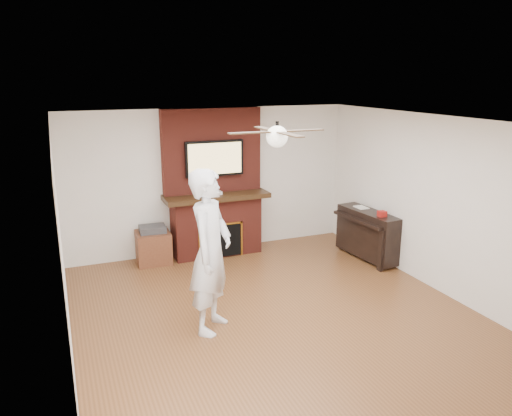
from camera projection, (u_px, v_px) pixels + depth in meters
name	position (u px, v px, depth m)	size (l,w,h in m)	color
room_shell	(276.00, 223.00, 6.20)	(5.36, 5.86, 2.86)	brown
fireplace	(215.00, 198.00, 8.55)	(1.78, 0.64, 2.50)	maroon
tv	(215.00, 158.00, 8.33)	(1.00, 0.08, 0.60)	black
ceiling_fan	(277.00, 136.00, 5.92)	(1.21, 1.21, 0.31)	black
person	(211.00, 252.00, 5.92)	(0.73, 0.49, 2.00)	silver
side_table	(153.00, 246.00, 8.27)	(0.57, 0.57, 0.63)	#562A18
piano	(368.00, 233.00, 8.41)	(0.58, 1.30, 0.92)	black
cable_box	(210.00, 193.00, 8.39)	(0.38, 0.22, 0.05)	silver
candle_orange	(215.00, 253.00, 8.60)	(0.07, 0.07, 0.12)	red
candle_green	(218.00, 253.00, 8.62)	(0.07, 0.07, 0.09)	#378937
candle_cream	(231.00, 252.00, 8.64)	(0.09, 0.09, 0.12)	beige
candle_blue	(227.00, 253.00, 8.64)	(0.06, 0.06, 0.09)	#2F488D
candle_green_extra	(220.00, 253.00, 8.64)	(0.07, 0.07, 0.09)	olive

